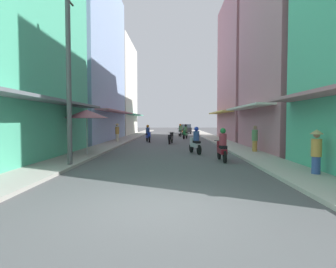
# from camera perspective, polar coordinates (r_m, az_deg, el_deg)

# --- Properties ---
(ground_plane) EXTENTS (111.95, 111.95, 0.00)m
(ground_plane) POSITION_cam_1_polar(r_m,az_deg,el_deg) (27.45, 0.51, -1.33)
(ground_plane) COLOR #4C4C4F
(sidewalk_left) EXTENTS (1.84, 58.89, 0.12)m
(sidewalk_left) POSITION_cam_1_polar(r_m,az_deg,el_deg) (27.88, -9.04, -1.18)
(sidewalk_left) COLOR #9E9991
(sidewalk_left) RESTS_ON ground
(sidewalk_right) EXTENTS (1.84, 58.89, 0.12)m
(sidewalk_right) POSITION_cam_1_polar(r_m,az_deg,el_deg) (27.78, 10.09, -1.20)
(sidewalk_right) COLOR #ADA89E
(sidewalk_right) RESTS_ON ground
(building_left_mid) EXTENTS (7.05, 13.48, 15.46)m
(building_left_mid) POSITION_cam_1_polar(r_m,az_deg,el_deg) (28.61, -17.45, 14.27)
(building_left_mid) COLOR #8CA5CC
(building_left_mid) RESTS_ON ground
(building_left_far) EXTENTS (7.05, 10.86, 12.94)m
(building_left_far) POSITION_cam_1_polar(r_m,az_deg,el_deg) (40.62, -11.58, 9.03)
(building_left_far) COLOR silver
(building_left_far) RESTS_ON ground
(building_right_mid) EXTENTS (7.05, 8.91, 15.98)m
(building_right_mid) POSITION_cam_1_polar(r_m,az_deg,el_deg) (20.90, 25.83, 19.32)
(building_right_mid) COLOR #B7727F
(building_right_mid) RESTS_ON ground
(building_right_far) EXTENTS (7.05, 10.09, 14.44)m
(building_right_far) POSITION_cam_1_polar(r_m,az_deg,el_deg) (30.28, 17.34, 12.63)
(building_right_far) COLOR #B7727F
(building_right_far) RESTS_ON ground
(motorbike_silver) EXTENTS (0.71, 1.76, 1.58)m
(motorbike_silver) POSITION_cam_1_polar(r_m,az_deg,el_deg) (16.30, 5.60, -1.57)
(motorbike_silver) COLOR black
(motorbike_silver) RESTS_ON ground
(motorbike_green) EXTENTS (0.69, 1.76, 1.58)m
(motorbike_green) POSITION_cam_1_polar(r_m,az_deg,el_deg) (29.80, 3.56, 0.33)
(motorbike_green) COLOR black
(motorbike_green) RESTS_ON ground
(motorbike_orange) EXTENTS (0.77, 1.73, 1.58)m
(motorbike_orange) POSITION_cam_1_polar(r_m,az_deg,el_deg) (38.18, 2.70, 0.84)
(motorbike_orange) COLOR black
(motorbike_orange) RESTS_ON ground
(motorbike_blue) EXTENTS (0.68, 1.77, 1.58)m
(motorbike_blue) POSITION_cam_1_polar(r_m,az_deg,el_deg) (25.39, -4.10, -0.06)
(motorbike_blue) COLOR black
(motorbike_blue) RESTS_ON ground
(motorbike_black) EXTENTS (0.58, 1.80, 0.96)m
(motorbike_black) POSITION_cam_1_polar(r_m,az_deg,el_deg) (23.51, 0.58, -0.76)
(motorbike_black) COLOR black
(motorbike_black) RESTS_ON ground
(motorbike_maroon) EXTENTS (0.55, 1.81, 1.58)m
(motorbike_maroon) POSITION_cam_1_polar(r_m,az_deg,el_deg) (13.33, 11.00, -2.54)
(motorbike_maroon) COLOR black
(motorbike_maroon) RESTS_ON ground
(motorbike_white) EXTENTS (0.55, 1.80, 1.58)m
(motorbike_white) POSITION_cam_1_polar(r_m,az_deg,el_deg) (34.09, 2.47, 0.62)
(motorbike_white) COLOR black
(motorbike_white) RESTS_ON ground
(parked_car) EXTENTS (1.93, 4.17, 1.45)m
(parked_car) POSITION_cam_1_polar(r_m,az_deg,el_deg) (42.74, 3.63, 1.07)
(parked_car) COLOR black
(parked_car) RESTS_ON ground
(pedestrian_foreground) EXTENTS (0.34, 0.34, 1.64)m
(pedestrian_foreground) POSITION_cam_1_polar(r_m,az_deg,el_deg) (17.08, 17.34, -1.09)
(pedestrian_foreground) COLOR #BF8C3F
(pedestrian_foreground) RESTS_ON ground
(pedestrian_far) EXTENTS (0.44, 0.44, 1.62)m
(pedestrian_far) POSITION_cam_1_polar(r_m,az_deg,el_deg) (10.62, 28.10, -2.96)
(pedestrian_far) COLOR #334C8C
(pedestrian_far) RESTS_ON ground
(pedestrian_crossing) EXTENTS (0.44, 0.44, 1.73)m
(pedestrian_crossing) POSITION_cam_1_polar(r_m,az_deg,el_deg) (24.87, -10.37, 0.47)
(pedestrian_crossing) COLOR beige
(pedestrian_crossing) RESTS_ON ground
(vendor_umbrella) EXTENTS (2.34, 2.34, 2.52)m
(vendor_umbrella) POSITION_cam_1_polar(r_m,az_deg,el_deg) (15.74, -16.31, 3.97)
(vendor_umbrella) COLOR #99999E
(vendor_umbrella) RESTS_ON ground
(utility_pole) EXTENTS (0.20, 1.20, 7.39)m
(utility_pole) POSITION_cam_1_polar(r_m,az_deg,el_deg) (12.24, -19.67, 11.31)
(utility_pole) COLOR #4C4C4F
(utility_pole) RESTS_ON ground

